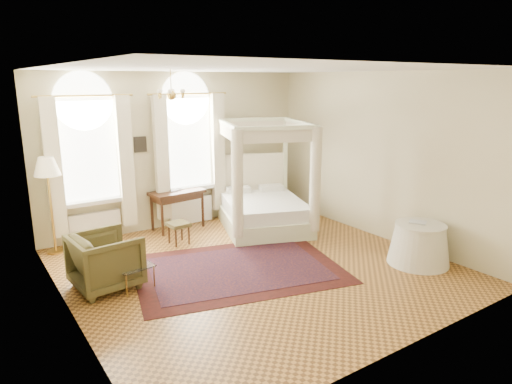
# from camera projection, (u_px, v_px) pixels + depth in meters

# --- Properties ---
(ground) EXTENTS (6.00, 6.00, 0.00)m
(ground) POSITION_uv_depth(u_px,v_px,m) (256.00, 267.00, 7.84)
(ground) COLOR #AF7632
(ground) RESTS_ON ground
(room_walls) EXTENTS (6.00, 6.00, 6.00)m
(room_walls) POSITION_uv_depth(u_px,v_px,m) (256.00, 153.00, 7.36)
(room_walls) COLOR beige
(room_walls) RESTS_ON ground
(window_left) EXTENTS (1.62, 0.27, 3.29)m
(window_left) POSITION_uv_depth(u_px,v_px,m) (90.00, 168.00, 8.75)
(window_left) COLOR white
(window_left) RESTS_ON room_walls
(window_right) EXTENTS (1.62, 0.27, 3.29)m
(window_right) POSITION_uv_depth(u_px,v_px,m) (190.00, 158.00, 9.90)
(window_right) COLOR white
(window_right) RESTS_ON room_walls
(chandelier) EXTENTS (0.51, 0.45, 0.50)m
(chandelier) POSITION_uv_depth(u_px,v_px,m) (171.00, 94.00, 7.61)
(chandelier) COLOR #AF8A3A
(chandelier) RESTS_ON room_walls
(wall_pictures) EXTENTS (2.54, 0.03, 0.39)m
(wall_pictures) POSITION_uv_depth(u_px,v_px,m) (182.00, 139.00, 9.82)
(wall_pictures) COLOR black
(wall_pictures) RESTS_ON room_walls
(canopy_bed) EXTENTS (2.32, 2.56, 2.30)m
(canopy_bed) POSITION_uv_depth(u_px,v_px,m) (264.00, 205.00, 9.79)
(canopy_bed) COLOR beige
(canopy_bed) RESTS_ON ground
(nightstand) EXTENTS (0.47, 0.45, 0.55)m
(nightstand) POSITION_uv_depth(u_px,v_px,m) (267.00, 200.00, 11.12)
(nightstand) COLOR #361E0E
(nightstand) RESTS_ON ground
(nightstand_lamp) EXTENTS (0.28, 0.28, 0.41)m
(nightstand_lamp) POSITION_uv_depth(u_px,v_px,m) (262.00, 178.00, 11.01)
(nightstand_lamp) COLOR #AF8A3A
(nightstand_lamp) RESTS_ON nightstand
(writing_desk) EXTENTS (1.17, 0.69, 0.84)m
(writing_desk) POSITION_uv_depth(u_px,v_px,m) (177.00, 196.00, 9.72)
(writing_desk) COLOR #361E0E
(writing_desk) RESTS_ON ground
(laptop) EXTENTS (0.35, 0.29, 0.02)m
(laptop) POSITION_uv_depth(u_px,v_px,m) (174.00, 190.00, 9.73)
(laptop) COLOR black
(laptop) RESTS_ON writing_desk
(stool) EXTENTS (0.40, 0.40, 0.43)m
(stool) POSITION_uv_depth(u_px,v_px,m) (179.00, 226.00, 8.88)
(stool) COLOR #4C4320
(stool) RESTS_ON ground
(armchair) EXTENTS (1.04, 1.01, 0.87)m
(armchair) POSITION_uv_depth(u_px,v_px,m) (106.00, 261.00, 6.99)
(armchair) COLOR #433B1C
(armchair) RESTS_ON ground
(coffee_table) EXTENTS (0.59, 0.46, 0.37)m
(coffee_table) POSITION_uv_depth(u_px,v_px,m) (135.00, 269.00, 6.96)
(coffee_table) COLOR silver
(coffee_table) RESTS_ON ground
(floor_lamp) EXTENTS (0.46, 0.46, 1.80)m
(floor_lamp) POSITION_uv_depth(u_px,v_px,m) (47.00, 171.00, 8.17)
(floor_lamp) COLOR #AF8A3A
(floor_lamp) RESTS_ON ground
(oriental_rug) EXTENTS (3.90, 3.22, 0.01)m
(oriental_rug) POSITION_uv_depth(u_px,v_px,m) (238.00, 269.00, 7.75)
(oriental_rug) COLOR #461511
(oriental_rug) RESTS_ON ground
(side_table) EXTENTS (1.05, 1.05, 0.72)m
(side_table) POSITION_uv_depth(u_px,v_px,m) (419.00, 244.00, 7.93)
(side_table) COLOR beige
(side_table) RESTS_ON ground
(book) EXTENTS (0.32, 0.35, 0.03)m
(book) POSITION_uv_depth(u_px,v_px,m) (417.00, 224.00, 7.82)
(book) COLOR black
(book) RESTS_ON side_table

